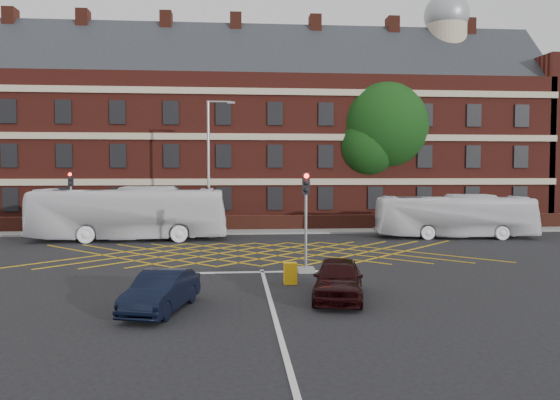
{
  "coord_description": "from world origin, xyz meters",
  "views": [
    {
      "loc": [
        -1.17,
        -26.59,
        4.31
      ],
      "look_at": [
        1.18,
        1.5,
        2.83
      ],
      "focal_mm": 35.0,
      "sensor_mm": 36.0,
      "label": 1
    }
  ],
  "objects": [
    {
      "name": "utility_cabinet",
      "position": [
        0.95,
        -5.98,
        0.41
      ],
      "size": [
        0.5,
        0.39,
        0.82
      ],
      "primitive_type": "cube",
      "color": "#EDA60D",
      "rests_on": "ground"
    },
    {
      "name": "stop_line",
      "position": [
        0.0,
        -3.5,
        0.01
      ],
      "size": [
        8.0,
        0.3,
        0.02
      ],
      "primitive_type": "cube",
      "color": "silver",
      "rests_on": "ground"
    },
    {
      "name": "boundary_wall",
      "position": [
        0.0,
        13.0,
        0.55
      ],
      "size": [
        56.0,
        0.5,
        1.1
      ],
      "primitive_type": "cube",
      "color": "#4D1E14",
      "rests_on": "ground"
    },
    {
      "name": "street_lamp",
      "position": [
        -2.8,
        9.61,
        3.07
      ],
      "size": [
        2.25,
        1.0,
        8.93
      ],
      "color": "slate",
      "rests_on": "ground"
    },
    {
      "name": "car_maroon",
      "position": [
        2.3,
        -8.62,
        0.69
      ],
      "size": [
        2.44,
        4.29,
        1.38
      ],
      "primitive_type": "imported",
      "rotation": [
        0.0,
        0.0,
        -0.21
      ],
      "color": "black",
      "rests_on": "ground"
    },
    {
      "name": "traffic_light_far",
      "position": [
        -11.88,
        10.16,
        1.76
      ],
      "size": [
        0.7,
        0.7,
        4.27
      ],
      "color": "slate",
      "rests_on": "ground"
    },
    {
      "name": "deciduous_tree",
      "position": [
        10.94,
        17.8,
        7.5
      ],
      "size": [
        7.84,
        7.69,
        11.9
      ],
      "color": "black",
      "rests_on": "ground"
    },
    {
      "name": "far_pavement",
      "position": [
        0.0,
        12.0,
        0.06
      ],
      "size": [
        60.0,
        3.0,
        0.12
      ],
      "primitive_type": "cube",
      "color": "slate",
      "rests_on": "ground"
    },
    {
      "name": "traffic_light_near",
      "position": [
        1.86,
        -3.64,
        1.76
      ],
      "size": [
        0.7,
        0.7,
        4.27
      ],
      "color": "slate",
      "rests_on": "ground"
    },
    {
      "name": "box_junction_hatching",
      "position": [
        0.0,
        2.0,
        0.01
      ],
      "size": [
        8.22,
        8.22,
        0.02
      ],
      "primitive_type": "cube",
      "rotation": [
        0.0,
        0.0,
        0.79
      ],
      "color": "#CC990C",
      "rests_on": "ground"
    },
    {
      "name": "bus_left",
      "position": [
        -7.73,
        8.0,
        1.68
      ],
      "size": [
        12.1,
        2.85,
        3.37
      ],
      "primitive_type": "imported",
      "rotation": [
        0.0,
        0.0,
        1.57
      ],
      "color": "white",
      "rests_on": "ground"
    },
    {
      "name": "victorian_building",
      "position": [
        0.25,
        22.0,
        7.84
      ],
      "size": [
        51.0,
        12.17,
        20.4
      ],
      "color": "#551D15",
      "rests_on": "ground"
    },
    {
      "name": "direction_signs",
      "position": [
        -13.36,
        11.89,
        1.38
      ],
      "size": [
        1.1,
        0.16,
        2.2
      ],
      "color": "gray",
      "rests_on": "ground"
    },
    {
      "name": "car_navy",
      "position": [
        -3.45,
        -9.71,
        0.62
      ],
      "size": [
        2.22,
        3.95,
        1.23
      ],
      "primitive_type": "imported",
      "rotation": [
        0.0,
        0.0,
        -0.26
      ],
      "color": "black",
      "rests_on": "ground"
    },
    {
      "name": "bus_right",
      "position": [
        13.05,
        7.55,
        1.41
      ],
      "size": [
        10.34,
        3.54,
        2.82
      ],
      "primitive_type": "imported",
      "rotation": [
        0.0,
        0.0,
        1.45
      ],
      "color": "white",
      "rests_on": "ground"
    },
    {
      "name": "ground",
      "position": [
        0.0,
        0.0,
        0.0
      ],
      "size": [
        120.0,
        120.0,
        0.0
      ],
      "primitive_type": "plane",
      "color": "black",
      "rests_on": "ground"
    },
    {
      "name": "centre_line",
      "position": [
        0.0,
        -10.0,
        0.01
      ],
      "size": [
        0.15,
        14.0,
        0.02
      ],
      "primitive_type": "cube",
      "color": "silver",
      "rests_on": "ground"
    }
  ]
}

